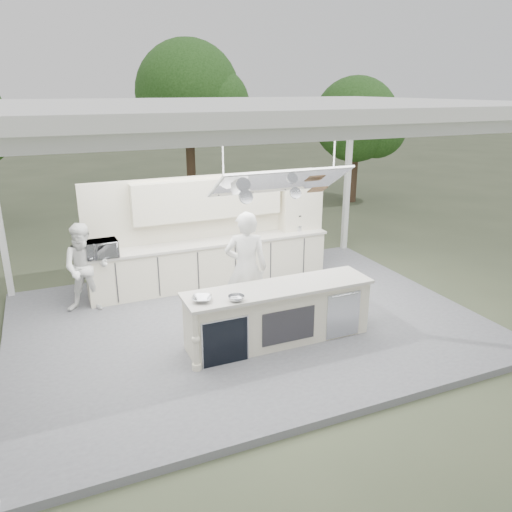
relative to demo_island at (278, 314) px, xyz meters
name	(u,v)px	position (x,y,z in m)	size (l,w,h in m)	color
ground	(246,326)	(-0.18, 0.91, -0.60)	(90.00, 90.00, 0.00)	#4A5138
stage_deck	(246,323)	(-0.18, 0.91, -0.54)	(8.00, 6.00, 0.12)	slate
tent	(245,111)	(-0.18, 0.90, 3.11)	(8.20, 6.20, 3.86)	white
demo_island	(278,314)	(0.00, 0.00, 0.00)	(3.10, 0.79, 0.95)	beige
back_counter	(212,262)	(-0.18, 2.81, 0.00)	(5.08, 0.72, 0.95)	beige
back_wall_unit	(228,212)	(0.27, 3.03, 0.98)	(5.05, 0.48, 2.25)	beige
tree_cluster	(129,112)	(-0.34, 10.68, 2.69)	(19.55, 9.40, 5.85)	#4A3425
head_chef	(246,268)	(-0.20, 0.85, 0.53)	(0.73, 0.48, 2.01)	white
sous_chef	(86,268)	(-2.70, 2.46, 0.36)	(0.81, 0.63, 1.66)	white
toaster_oven	(101,249)	(-2.38, 2.61, 0.63)	(0.58, 0.39, 0.32)	#B5B8BC
bowl_large	(202,299)	(-1.28, -0.06, 0.51)	(0.30, 0.30, 0.07)	silver
bowl_small	(236,298)	(-0.80, -0.24, 0.51)	(0.25, 0.25, 0.08)	#ACAEB3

